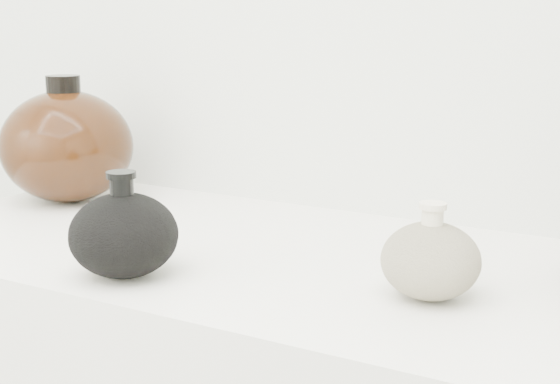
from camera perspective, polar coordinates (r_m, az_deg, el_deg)
The scene contains 3 objects.
black_gourd_vase at distance 0.94m, azimuth -11.36°, elevation -3.04°, with size 0.16×0.16×0.13m.
cream_gourd_vase at distance 0.87m, azimuth 10.96°, elevation -4.89°, with size 0.13×0.13×0.11m.
left_round_pot at distance 1.34m, azimuth -15.33°, elevation 3.29°, with size 0.23×0.23×0.21m.
Camera 1 is at (0.45, 0.10, 1.20)m, focal length 50.00 mm.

